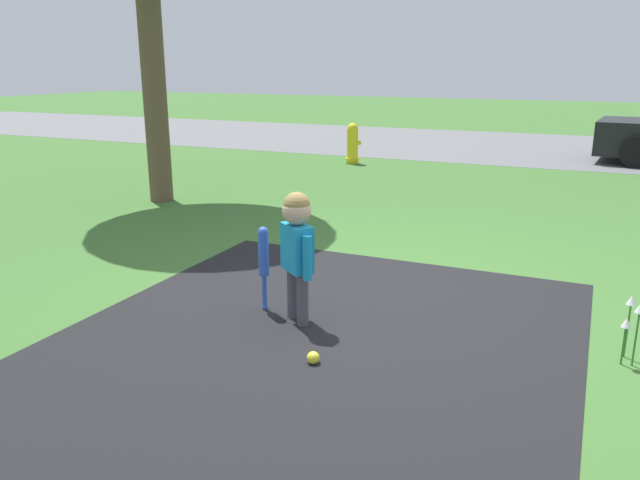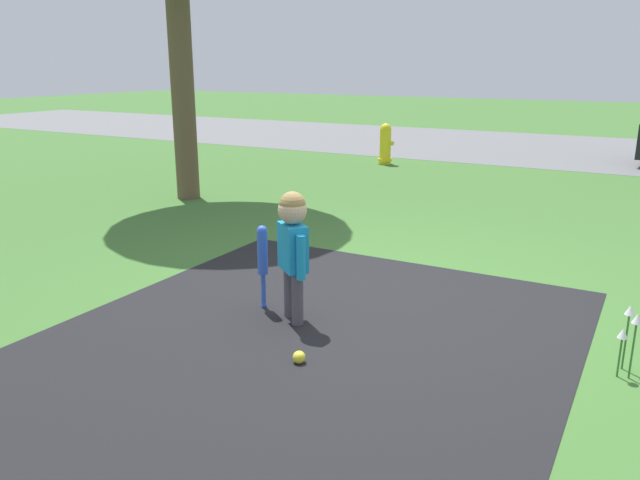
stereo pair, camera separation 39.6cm
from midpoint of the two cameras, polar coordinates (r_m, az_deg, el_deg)
name	(u,v)px [view 2 (the right image)]	position (r m, az deg, el deg)	size (l,w,h in m)	color
ground_plane	(389,300)	(5.06, 8.54, -5.51)	(60.00, 60.00, 0.00)	#3D6B2D
driveway_strip	(145,459)	(3.21, -12.16, -19.11)	(3.43, 7.00, 0.01)	black
street_strip	(573,150)	(14.92, 22.83, 7.60)	(40.00, 6.00, 0.01)	slate
child	(293,238)	(4.42, 0.05, 0.11)	(0.32, 0.28, 0.97)	#4C4751
baseball_bat	(263,255)	(4.72, -2.89, -1.44)	(0.08, 0.08, 0.66)	blue
sports_ball	(299,357)	(3.99, 0.96, -10.72)	(0.08, 0.08, 0.08)	yellow
fire_hydrant	(385,144)	(11.85, 6.96, 8.68)	(0.29, 0.26, 0.76)	yellow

